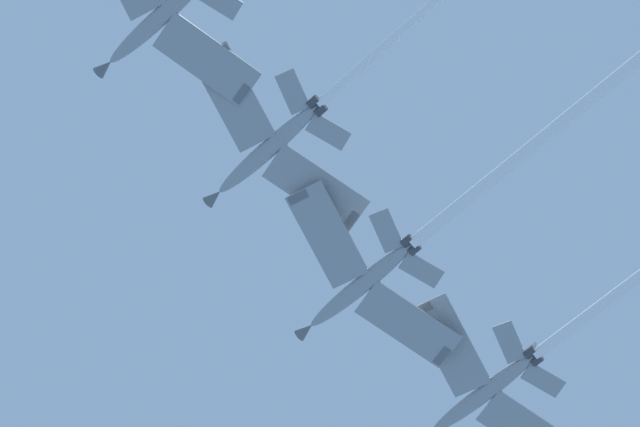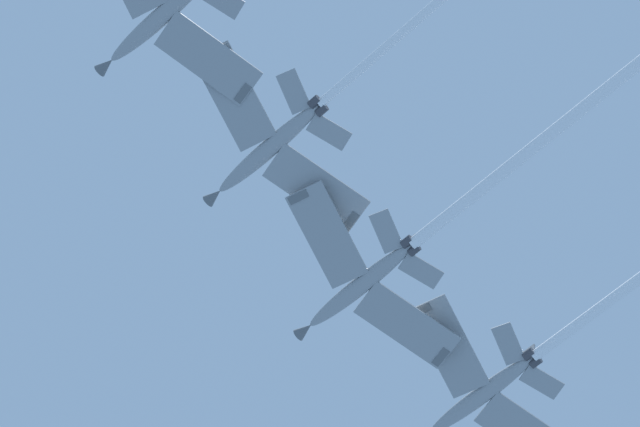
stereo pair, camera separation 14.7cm
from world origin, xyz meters
name	(u,v)px [view 1 (the left image)]	position (x,y,z in m)	size (l,w,h in m)	color
jet_inner_left	(332,93)	(-11.54, 9.14, 119.02)	(43.03, 26.10, 11.26)	gray
jet_centre	(465,200)	(-3.42, 21.00, 117.17)	(46.02, 27.54, 12.63)	gray
jet_inner_right	(580,321)	(3.18, 34.17, 118.45)	(46.53, 27.77, 12.75)	gray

